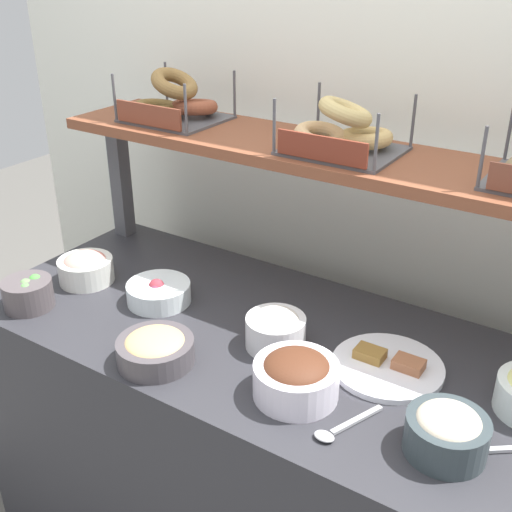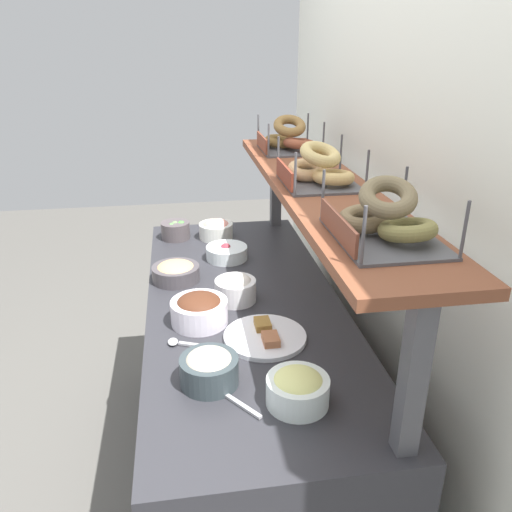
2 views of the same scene
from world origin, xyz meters
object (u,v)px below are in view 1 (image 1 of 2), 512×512
object	(u,v)px
bowl_tuna_salad	(447,432)
serving_plate_white	(388,366)
serving_spoon_by_edge	(488,450)
bowl_chocolate_spread	(296,376)
bowl_beet_salad	(159,292)
bowl_veggie_mix	(28,293)
bagel_basket_cinnamon_raisin	(175,104)
bowl_lox_spread	(86,268)
serving_spoon_near_plate	(339,429)
bagel_basket_plain	(343,133)
bowl_cream_cheese	(277,329)
bowl_hummus	(155,349)

from	to	relation	value
bowl_tuna_salad	serving_plate_white	size ratio (longest dim) A/B	0.62
bowl_tuna_salad	serving_spoon_by_edge	xyz separation A→B (m)	(0.07, 0.04, -0.04)
bowl_chocolate_spread	bowl_beet_salad	xyz separation A→B (m)	(-0.53, 0.15, -0.02)
bowl_veggie_mix	bagel_basket_cinnamon_raisin	size ratio (longest dim) A/B	0.48
bowl_tuna_salad	bagel_basket_cinnamon_raisin	distance (m)	1.18
bowl_lox_spread	serving_spoon_near_plate	xyz separation A→B (m)	(0.92, -0.18, -0.04)
bagel_basket_cinnamon_raisin	bagel_basket_plain	bearing A→B (deg)	-1.81
bowl_chocolate_spread	serving_plate_white	size ratio (longest dim) A/B	0.72
bowl_cream_cheese	bowl_lox_spread	bearing A→B (deg)	-178.50
bowl_tuna_salad	serving_spoon_by_edge	bearing A→B (deg)	30.52
serving_plate_white	serving_spoon_by_edge	world-z (taller)	serving_plate_white
serving_plate_white	bowl_veggie_mix	bearing A→B (deg)	-163.99
bowl_hummus	serving_spoon_near_plate	xyz separation A→B (m)	(0.48, 0.02, -0.03)
bowl_beet_salad	bowl_veggie_mix	distance (m)	0.36
bowl_tuna_salad	bowl_chocolate_spread	bearing A→B (deg)	-178.39
bowl_tuna_salad	serving_spoon_by_edge	distance (m)	0.10
bowl_veggie_mix	bowl_hummus	size ratio (longest dim) A/B	0.73
bowl_cream_cheese	bagel_basket_plain	world-z (taller)	bagel_basket_plain
serving_spoon_by_edge	bowl_cream_cheese	bearing A→B (deg)	171.04
bowl_veggie_mix	serving_plate_white	distance (m)	0.98
serving_plate_white	serving_spoon_near_plate	distance (m)	0.26
bowl_chocolate_spread	bowl_tuna_salad	distance (m)	0.33
bowl_cream_cheese	serving_spoon_by_edge	size ratio (longest dim) A/B	0.98
bowl_cream_cheese	bowl_beet_salad	size ratio (longest dim) A/B	0.84
bowl_cream_cheese	bowl_veggie_mix	bearing A→B (deg)	-162.86
bowl_hummus	serving_spoon_near_plate	distance (m)	0.48
serving_spoon_near_plate	bowl_veggie_mix	bearing A→B (deg)	-179.06
bowl_cream_cheese	bowl_chocolate_spread	size ratio (longest dim) A/B	0.78
serving_spoon_near_plate	bagel_basket_plain	size ratio (longest dim) A/B	0.60
serving_spoon_by_edge	bagel_basket_plain	distance (m)	0.80
bagel_basket_cinnamon_raisin	bowl_lox_spread	bearing A→B (deg)	-108.12
serving_spoon_by_edge	bagel_basket_plain	xyz separation A→B (m)	(-0.53, 0.37, 0.47)
bowl_hummus	serving_plate_white	xyz separation A→B (m)	(0.48, 0.28, -0.03)
bowl_beet_salad	bowl_tuna_salad	size ratio (longest dim) A/B	1.09
bowl_tuna_salad	bagel_basket_cinnamon_raisin	xyz separation A→B (m)	(-1.01, 0.43, 0.43)
bowl_lox_spread	serving_plate_white	bearing A→B (deg)	4.95
bagel_basket_cinnamon_raisin	bagel_basket_plain	xyz separation A→B (m)	(0.56, -0.02, -0.00)
bowl_beet_salad	bagel_basket_plain	xyz separation A→B (m)	(0.40, 0.28, 0.45)
bowl_tuna_salad	bowl_hummus	size ratio (longest dim) A/B	0.88
bowl_veggie_mix	serving_spoon_near_plate	bearing A→B (deg)	0.94
serving_spoon_near_plate	bowl_tuna_salad	bearing A→B (deg)	17.56
bowl_veggie_mix	bagel_basket_cinnamon_raisin	distance (m)	0.68
bowl_chocolate_spread	bowl_tuna_salad	xyz separation A→B (m)	(0.33, 0.01, -0.00)
bowl_hummus	serving_plate_white	size ratio (longest dim) A/B	0.70
bowl_chocolate_spread	bowl_hummus	size ratio (longest dim) A/B	1.03
bagel_basket_plain	bowl_hummus	bearing A→B (deg)	-113.84
bowl_beet_salad	serving_spoon_by_edge	world-z (taller)	bowl_beet_salad
bowl_chocolate_spread	serving_spoon_near_plate	world-z (taller)	bowl_chocolate_spread
bowl_cream_cheese	bowl_veggie_mix	size ratio (longest dim) A/B	1.10
serving_plate_white	bagel_basket_plain	size ratio (longest dim) A/B	0.95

